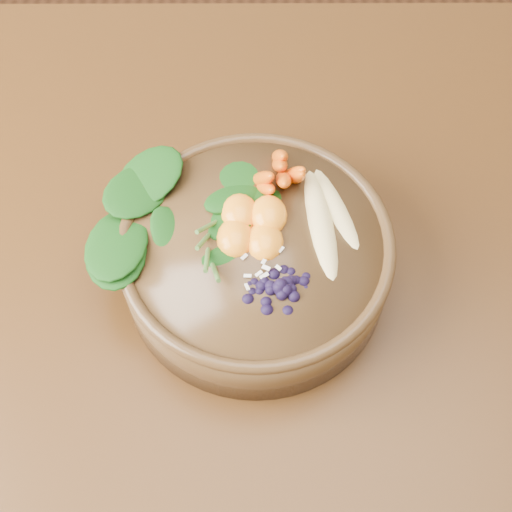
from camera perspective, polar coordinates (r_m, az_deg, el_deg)
ground at (r=1.57m, az=8.26°, el=-14.09°), size 4.00×4.00×0.00m
dining_table at (r=0.97m, az=13.08°, el=-2.80°), size 1.60×0.90×0.75m
stoneware_bowl at (r=0.81m, az=0.00°, el=-0.36°), size 0.39×0.39×0.08m
kale_heap at (r=0.78m, az=-4.84°, el=4.71°), size 0.25×0.23×0.05m
carrot_cluster at (r=0.80m, az=1.68°, el=8.60°), size 0.08×0.08×0.08m
banana_halves at (r=0.78m, az=5.91°, el=3.83°), size 0.08×0.18×0.03m
mandarin_cluster at (r=0.77m, az=-0.34°, el=2.98°), size 0.12×0.12×0.03m
blueberry_pile at (r=0.73m, az=1.93°, el=-1.85°), size 0.17×0.15×0.04m
coconut_flakes at (r=0.76m, az=0.69°, el=0.11°), size 0.12×0.10×0.01m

